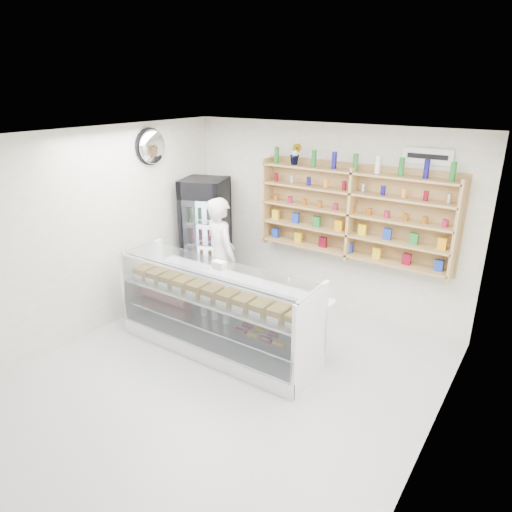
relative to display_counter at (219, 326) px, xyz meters
The scene contains 8 objects.
room 1.29m from the display_counter, 47.41° to the right, with size 5.00×5.00×5.00m.
display_counter is the anchor object (origin of this frame).
shop_worker 1.27m from the display_counter, 125.83° to the left, with size 0.65×0.43×1.78m, color silver.
drinks_cooler 2.05m from the display_counter, 134.23° to the left, with size 0.86×0.85×1.90m.
wall_shelving 2.42m from the display_counter, 61.39° to the left, with size 2.84×0.28×1.33m.
potted_plant 2.71m from the display_counter, 88.09° to the left, with size 0.17×0.14×0.31m, color #1E6626.
security_mirror 2.78m from the display_counter, 158.29° to the left, with size 0.15×0.50×0.50m, color silver.
wall_sign 3.44m from the display_counter, 45.79° to the left, with size 0.62×0.03×0.20m, color white.
Camera 1 is at (2.87, -3.54, 3.29)m, focal length 32.00 mm.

